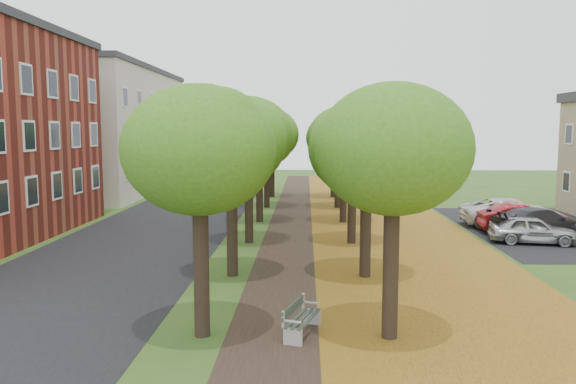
# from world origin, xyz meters

# --- Properties ---
(ground) EXTENTS (120.00, 120.00, 0.00)m
(ground) POSITION_xyz_m (0.00, 0.00, 0.00)
(ground) COLOR #2D4C19
(ground) RESTS_ON ground
(street_asphalt) EXTENTS (8.00, 70.00, 0.01)m
(street_asphalt) POSITION_xyz_m (-7.50, 15.00, 0.00)
(street_asphalt) COLOR black
(street_asphalt) RESTS_ON ground
(footpath) EXTENTS (3.20, 70.00, 0.01)m
(footpath) POSITION_xyz_m (0.00, 15.00, 0.00)
(footpath) COLOR black
(footpath) RESTS_ON ground
(leaf_verge) EXTENTS (7.50, 70.00, 0.01)m
(leaf_verge) POSITION_xyz_m (5.00, 15.00, 0.01)
(leaf_verge) COLOR olive
(leaf_verge) RESTS_ON ground
(parking_lot) EXTENTS (9.00, 16.00, 0.01)m
(parking_lot) POSITION_xyz_m (13.50, 16.00, 0.00)
(parking_lot) COLOR black
(parking_lot) RESTS_ON ground
(tree_row_west) EXTENTS (4.24, 34.24, 6.61)m
(tree_row_west) POSITION_xyz_m (-2.20, 15.00, 4.78)
(tree_row_west) COLOR black
(tree_row_west) RESTS_ON ground
(tree_row_east) EXTENTS (4.24, 34.24, 6.61)m
(tree_row_east) POSITION_xyz_m (2.60, 15.00, 4.78)
(tree_row_east) COLOR black
(tree_row_east) RESTS_ON ground
(building_cream) EXTENTS (10.30, 20.30, 10.40)m
(building_cream) POSITION_xyz_m (-17.00, 33.00, 5.21)
(building_cream) COLOR beige
(building_cream) RESTS_ON ground
(bench) EXTENTS (1.01, 1.82, 0.83)m
(bench) POSITION_xyz_m (0.34, 0.17, 0.43)
(bench) COLOR #2A352D
(bench) RESTS_ON ground
(car_silver) EXTENTS (4.06, 2.17, 1.31)m
(car_silver) POSITION_xyz_m (11.01, 12.19, 0.66)
(car_silver) COLOR #A7A6AB
(car_silver) RESTS_ON ground
(car_red) EXTENTS (4.63, 1.78, 1.51)m
(car_red) POSITION_xyz_m (11.65, 14.70, 0.75)
(car_red) COLOR maroon
(car_red) RESTS_ON ground
(car_grey) EXTENTS (5.50, 3.83, 1.48)m
(car_grey) POSITION_xyz_m (11.96, 13.74, 0.74)
(car_grey) COLOR #2E2D32
(car_grey) RESTS_ON ground
(car_white) EXTENTS (5.63, 2.71, 1.55)m
(car_white) POSITION_xyz_m (11.79, 16.79, 0.77)
(car_white) COLOR silver
(car_white) RESTS_ON ground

